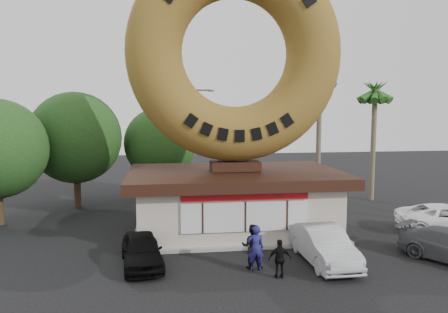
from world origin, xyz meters
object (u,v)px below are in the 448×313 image
street_lamp (189,136)px  car_silver (324,245)px  person_right (280,259)px  donut_shop (235,199)px  car_black (142,250)px  person_center (252,246)px  person_left (256,248)px  giant_donut (235,53)px

street_lamp → car_silver: 16.48m
person_right → donut_shop: bearing=-81.4°
person_right → street_lamp: bearing=-78.6°
person_right → car_black: person_right is taller
car_silver → person_center: bearing=-177.4°
person_center → car_silver: person_center is taller
car_black → street_lamp: bearing=71.7°
person_left → person_center: (-0.09, 0.24, -0.00)m
person_center → person_left: bearing=129.4°
donut_shop → person_right: 6.79m
street_lamp → car_silver: street_lamp is taller
donut_shop → person_right: bearing=-84.0°
giant_donut → car_black: bearing=-135.4°
person_left → car_silver: bearing=-171.2°
person_left → person_right: bearing=130.2°
giant_donut → person_center: size_ratio=6.00×
giant_donut → person_left: giant_donut is taller
donut_shop → person_left: (-0.07, -5.76, -0.83)m
car_black → car_silver: bearing=-12.2°
car_silver → street_lamp: bearing=106.0°
person_left → car_silver: (3.08, 0.48, -0.16)m
donut_shop → street_lamp: (-1.86, 10.02, 2.72)m
donut_shop → person_center: 5.59m
giant_donut → street_lamp: 11.30m
person_left → person_center: person_left is taller
giant_donut → car_black: (-4.70, -4.64, -8.73)m
street_lamp → car_black: 15.39m
giant_donut → car_silver: size_ratio=2.40×
giant_donut → person_center: (-0.16, -5.54, -8.47)m
person_right → car_black: size_ratio=0.39×
street_lamp → donut_shop: bearing=-79.5°
giant_donut → person_left: bearing=-90.7°
giant_donut → person_left: 10.26m
person_center → person_right: person_center is taller
person_right → person_left: bearing=-47.2°
car_black → car_silver: car_silver is taller
street_lamp → giant_donut: bearing=-79.5°
person_left → car_black: size_ratio=0.47×
donut_shop → person_center: size_ratio=6.00×
person_right → car_silver: bearing=-146.1°
person_center → giant_donut: bearing=-72.6°
person_right → car_black: bearing=-18.2°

